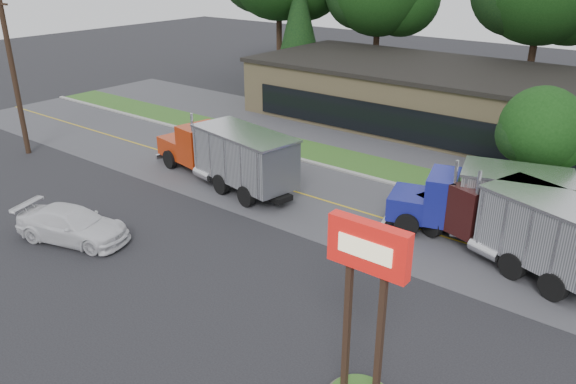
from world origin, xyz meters
name	(u,v)px	position (x,y,z in m)	size (l,w,h in m)	color
ground	(175,261)	(0.00, 0.00, 0.00)	(140.00, 140.00, 0.00)	#2D2D32
road	(302,194)	(0.00, 9.00, 0.00)	(60.00, 8.00, 0.02)	#5E5E63
center_line	(302,194)	(0.00, 9.00, 0.00)	(60.00, 0.12, 0.01)	gold
curb	(344,172)	(0.00, 13.20, 0.00)	(60.00, 0.30, 0.12)	#9E9E99
grass_verge	(360,163)	(0.00, 15.00, 0.00)	(60.00, 3.40, 0.03)	#27591E
far_parking	(398,143)	(0.00, 20.00, 0.00)	(60.00, 7.00, 0.02)	#5E5E63
strip_mall	(465,102)	(2.00, 26.00, 2.00)	(32.00, 12.00, 4.00)	tan
utility_pole	(14,74)	(-18.00, 3.50, 5.09)	(1.60, 0.32, 10.00)	#382619
bilo_sign	(362,354)	(10.50, -2.50, 2.02)	(2.20, 1.90, 5.95)	#6B6054
evergreen_left	(299,23)	(-16.00, 30.00, 5.89)	(4.71, 4.71, 10.71)	#382619
tree_verge	(543,132)	(10.07, 15.05, 3.91)	(4.31, 4.06, 6.15)	#382619
dump_truck_red	(229,154)	(-4.01, 7.63, 1.81)	(10.68, 4.29, 3.36)	black
dump_truck_blue	(487,201)	(9.44, 10.02, 1.80)	(7.96, 4.47, 3.36)	black
dump_truck_maroon	(522,225)	(11.36, 8.59, 1.81)	(8.83, 5.11, 3.36)	black
rally_car	(73,225)	(-5.00, -1.51, 0.76)	(2.13, 5.25, 1.52)	white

